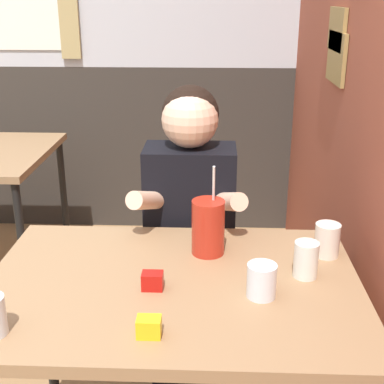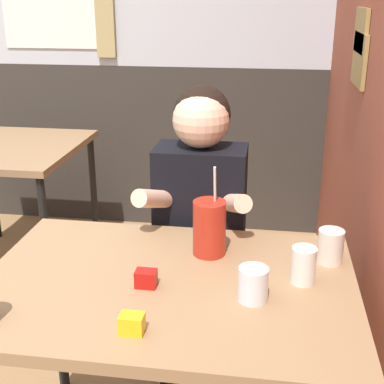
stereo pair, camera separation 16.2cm
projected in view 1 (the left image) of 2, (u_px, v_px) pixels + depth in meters
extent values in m
cube|color=#9E4C38|center=(348.00, 43.00, 2.16)|extent=(0.06, 4.34, 2.70)
cube|color=olive|center=(337.00, 29.00, 2.19)|extent=(0.02, 0.27, 0.17)
cube|color=olive|center=(337.00, 58.00, 2.20)|extent=(0.02, 0.30, 0.21)
cube|color=#332D28|center=(101.00, 149.00, 3.62)|extent=(5.55, 0.06, 1.10)
cube|color=#93704C|center=(173.00, 287.00, 1.56)|extent=(1.10, 0.77, 0.04)
cylinder|color=black|center=(48.00, 324.00, 2.03)|extent=(0.04, 0.04, 0.72)
cylinder|color=black|center=(317.00, 331.00, 1.99)|extent=(0.04, 0.04, 0.72)
cylinder|color=black|center=(23.00, 250.00, 2.62)|extent=(0.04, 0.04, 0.72)
cylinder|color=black|center=(64.00, 196.00, 3.32)|extent=(0.04, 0.04, 0.72)
cube|color=black|center=(190.00, 329.00, 2.23)|extent=(0.31, 0.20, 0.45)
cube|color=black|center=(190.00, 217.00, 2.05)|extent=(0.34, 0.20, 0.56)
sphere|color=black|center=(190.00, 114.00, 1.94)|extent=(0.21, 0.21, 0.21)
sphere|color=beige|center=(190.00, 120.00, 1.92)|extent=(0.21, 0.21, 0.21)
cylinder|color=beige|center=(150.00, 200.00, 1.88)|extent=(0.14, 0.27, 0.15)
cylinder|color=beige|center=(227.00, 201.00, 1.87)|extent=(0.14, 0.27, 0.15)
cylinder|color=#B22819|center=(208.00, 227.00, 1.70)|extent=(0.11, 0.11, 0.18)
cylinder|color=white|center=(214.00, 186.00, 1.65)|extent=(0.01, 0.04, 0.14)
cylinder|color=silver|center=(262.00, 281.00, 1.47)|extent=(0.08, 0.08, 0.10)
cylinder|color=silver|center=(306.00, 260.00, 1.57)|extent=(0.07, 0.07, 0.11)
cylinder|color=silver|center=(327.00, 240.00, 1.69)|extent=(0.08, 0.08, 0.11)
cube|color=#B7140F|center=(152.00, 281.00, 1.51)|extent=(0.06, 0.04, 0.05)
cube|color=yellow|center=(149.00, 327.00, 1.30)|extent=(0.06, 0.04, 0.05)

